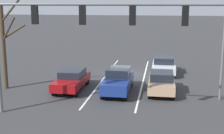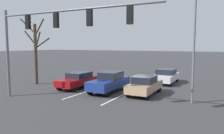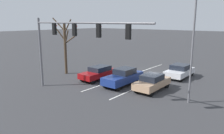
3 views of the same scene
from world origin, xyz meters
TOP-DOWN VIEW (x-y plane):
  - ground_plane at (0.00, 0.00)m, footprint 240.00×240.00m
  - lane_stripe_left_divider at (-1.60, 1.86)m, footprint 0.12×15.72m
  - lane_stripe_center_divider at (1.60, 1.86)m, footprint 0.12×15.72m
  - car_maroon_rightlane_front at (3.24, 5.58)m, footprint 1.73×4.40m
  - car_tan_leftlane_front at (-3.02, 5.39)m, footprint 1.73×4.14m
  - car_navy_midlane_front at (-0.07, 5.70)m, footprint 1.73×4.69m
  - car_silver_leftlane_second at (-3.18, -0.54)m, footprint 1.91×4.25m
  - traffic_signal_gantry at (1.67, 10.70)m, footprint 11.84×0.37m
  - street_lamp_left_shoulder at (-6.49, 6.40)m, footprint 2.04×0.24m
  - bare_tree_near at (7.93, 6.10)m, footprint 3.11×0.98m

SIDE VIEW (x-z plane):
  - ground_plane at x=0.00m, z-range 0.00..0.00m
  - lane_stripe_left_divider at x=-1.60m, z-range 0.00..0.01m
  - lane_stripe_center_divider at x=1.60m, z-range 0.00..0.01m
  - car_maroon_rightlane_front at x=3.24m, z-range 0.04..1.44m
  - car_silver_leftlane_second at x=-3.18m, z-range 0.02..1.46m
  - car_tan_leftlane_front at x=-3.02m, z-range 0.02..1.48m
  - car_navy_midlane_front at x=-0.07m, z-range 0.01..1.65m
  - bare_tree_near at x=7.93m, z-range 0.19..6.67m
  - traffic_signal_gantry at x=1.67m, z-range 1.71..8.09m
  - street_lamp_left_shoulder at x=-6.49m, z-range 0.65..9.89m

